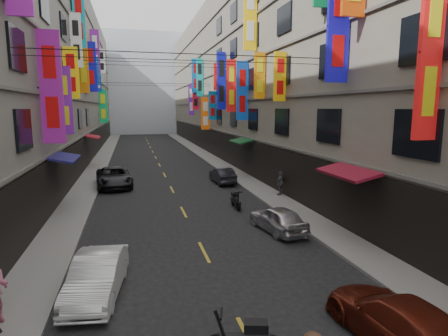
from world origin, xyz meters
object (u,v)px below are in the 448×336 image
scooter_far_right (236,200)px  pedestrian_rfar (281,183)px  car_left_far (114,177)px  car_left_mid (97,276)px  car_right_far (222,175)px  car_right_near (400,323)px  car_right_mid (278,219)px

scooter_far_right → pedestrian_rfar: size_ratio=1.17×
scooter_far_right → car_left_far: size_ratio=0.35×
car_left_mid → car_right_far: (7.82, 16.00, -0.04)m
car_right_near → car_right_far: 20.38m
car_right_mid → car_left_far: bearing=-66.4°
scooter_far_right → car_right_near: (0.37, -13.17, 0.19)m
car_left_far → car_right_near: 22.22m
car_left_mid → car_right_mid: 8.77m
scooter_far_right → car_right_mid: (0.78, -4.48, 0.17)m
car_right_near → car_right_mid: (0.42, 8.69, -0.03)m
car_right_near → car_right_far: (0.60, 20.37, -0.03)m
car_left_mid → scooter_far_right: bearing=59.8°
car_left_far → car_right_far: bearing=-9.9°
car_left_far → pedestrian_rfar: bearing=-34.4°
car_left_mid → car_right_near: (7.22, -4.37, -0.00)m
scooter_far_right → car_right_near: size_ratio=0.41×
car_right_near → car_left_far: bearing=-73.9°
pedestrian_rfar → car_right_far: bearing=-101.7°
car_right_near → car_right_far: car_right_near is taller
car_left_far → car_right_near: (7.40, -20.95, -0.08)m
car_right_mid → pedestrian_rfar: 7.04m
car_left_far → pedestrian_rfar: size_ratio=3.34×
scooter_far_right → car_left_mid: car_left_mid is taller
car_left_far → car_right_far: car_left_far is taller
scooter_far_right → car_right_far: car_right_far is taller
scooter_far_right → car_right_mid: size_ratio=0.50×
car_right_far → pedestrian_rfar: pedestrian_rfar is taller
car_right_mid → pedestrian_rfar: bearing=-122.2°
car_right_near → pedestrian_rfar: 15.49m
scooter_far_right → car_left_mid: size_ratio=0.47×
car_left_mid → car_right_far: car_left_mid is taller
car_right_near → scooter_far_right: bearing=-91.8°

